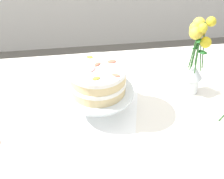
# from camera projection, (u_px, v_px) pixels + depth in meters

# --- Properties ---
(dining_table) EXTENTS (1.40, 1.00, 0.74)m
(dining_table) POSITION_uv_depth(u_px,v_px,m) (121.00, 134.00, 1.41)
(dining_table) COLOR white
(dining_table) RESTS_ON ground
(linen_napkin) EXTENTS (0.38, 0.38, 0.00)m
(linen_napkin) POSITION_uv_depth(u_px,v_px,m) (99.00, 109.00, 1.39)
(linen_napkin) COLOR white
(linen_napkin) RESTS_ON dining_table
(cake_stand) EXTENTS (0.29, 0.29, 0.10)m
(cake_stand) POSITION_uv_depth(u_px,v_px,m) (98.00, 94.00, 1.34)
(cake_stand) COLOR silver
(cake_stand) RESTS_ON linen_napkin
(layer_cake) EXTENTS (0.23, 0.23, 0.12)m
(layer_cake) POSITION_uv_depth(u_px,v_px,m) (98.00, 79.00, 1.30)
(layer_cake) COLOR beige
(layer_cake) RESTS_ON cake_stand
(flower_vase) EXTENTS (0.10, 0.09, 0.36)m
(flower_vase) POSITION_uv_depth(u_px,v_px,m) (196.00, 56.00, 1.38)
(flower_vase) COLOR silver
(flower_vase) RESTS_ON dining_table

